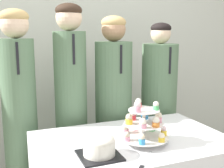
# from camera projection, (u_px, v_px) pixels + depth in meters

# --- Properties ---
(wall_back) EXTENTS (9.00, 0.06, 2.70)m
(wall_back) POSITION_uv_depth(u_px,v_px,m) (77.00, 35.00, 2.90)
(wall_back) COLOR silver
(wall_back) RESTS_ON ground_plane
(round_cake) EXTENTS (0.22, 0.22, 0.12)m
(round_cake) POSITION_uv_depth(u_px,v_px,m) (99.00, 145.00, 1.52)
(round_cake) COLOR black
(round_cake) RESTS_ON table
(cake_knife) EXTENTS (0.20, 0.22, 0.01)m
(cake_knife) POSITION_uv_depth(u_px,v_px,m) (143.00, 166.00, 1.42)
(cake_knife) COLOR silver
(cake_knife) RESTS_ON table
(cupcake_stand) EXTENTS (0.30, 0.30, 0.27)m
(cupcake_stand) POSITION_uv_depth(u_px,v_px,m) (143.00, 124.00, 1.70)
(cupcake_stand) COLOR silver
(cupcake_stand) RESTS_ON table
(student_0) EXTENTS (0.25, 0.25, 1.54)m
(student_0) POSITION_uv_depth(u_px,v_px,m) (20.00, 115.00, 2.09)
(student_0) COLOR #567556
(student_0) RESTS_ON ground_plane
(student_1) EXTENTS (0.25, 0.26, 1.59)m
(student_1) POSITION_uv_depth(u_px,v_px,m) (71.00, 107.00, 2.22)
(student_1) COLOR #567556
(student_1) RESTS_ON ground_plane
(student_2) EXTENTS (0.31, 0.31, 1.51)m
(student_2) POSITION_uv_depth(u_px,v_px,m) (114.00, 111.00, 2.37)
(student_2) COLOR #567556
(student_2) RESTS_ON ground_plane
(student_3) EXTENTS (0.31, 0.32, 1.46)m
(student_3) POSITION_uv_depth(u_px,v_px,m) (158.00, 110.00, 2.53)
(student_3) COLOR #567556
(student_3) RESTS_ON ground_plane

